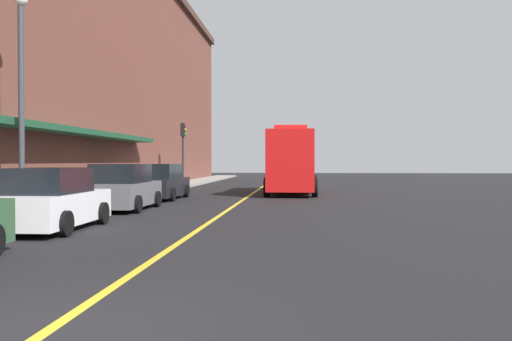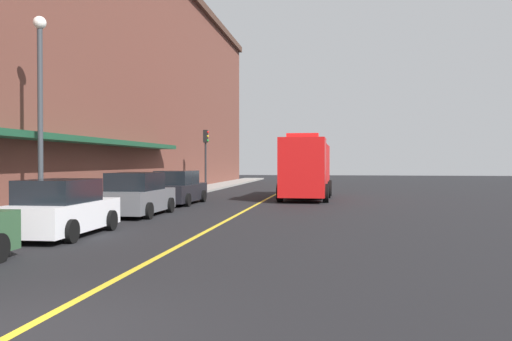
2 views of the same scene
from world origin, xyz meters
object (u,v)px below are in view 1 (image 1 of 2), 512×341
Objects in this scene: parking_meter_1 at (58,184)px; street_lamp_left at (21,79)px; parked_car_2 at (123,188)px; parked_car_3 at (161,183)px; parked_car_1 at (51,201)px; traffic_light_near at (183,142)px; fire_truck at (292,163)px.

street_lamp_left reaches higher than parking_meter_1.
parked_car_3 is at bearing 0.24° from parked_car_2.
traffic_light_near is (-1.39, 22.82, 2.38)m from parked_car_1.
parked_car_2 reaches higher than parked_car_3.
parked_car_2 is 1.01× the size of traffic_light_near.
parked_car_1 is at bearing -86.53° from traffic_light_near.
fire_truck reaches higher than parked_car_2.
parked_car_2 is 5.83m from parked_car_3.
parking_meter_1 is at bearing 149.28° from parked_car_2.
parked_car_3 is at bearing -83.33° from traffic_light_near.
parking_meter_1 is (-1.40, -2.40, 0.25)m from parked_car_2.
street_lamp_left is at bearing -91.85° from traffic_light_near.
parked_car_1 is 0.51× the size of fire_truck.
traffic_light_near is (-7.56, 5.88, 1.40)m from fire_truck.
parked_car_2 is at bearing 59.63° from parking_meter_1.
fire_truck is (6.17, 16.94, 0.97)m from parked_car_1.
traffic_light_near reaches higher than parked_car_2.
parked_car_1 reaches higher than parking_meter_1.
street_lamp_left reaches higher than parked_car_3.
street_lamp_left reaches higher than parked_car_2.
parked_car_3 is at bearing 80.72° from parking_meter_1.
parked_car_1 is 3.26× the size of parking_meter_1.
fire_truck is (6.21, 10.93, 0.94)m from parked_car_2.
fire_truck is at bearing -21.32° from parked_car_1.
parking_meter_1 is at bearing 64.67° from street_lamp_left.
parking_meter_1 is 0.31× the size of traffic_light_near.
fire_truck is 6.38× the size of parking_meter_1.
parked_car_2 is 0.51× the size of fire_truck.
parked_car_1 is 18.06m from fire_truck.
street_lamp_left is at bearing -28.42° from fire_truck.
parked_car_3 is 10.34m from street_lamp_left.
parked_car_2 is (-0.04, 6.01, 0.03)m from parked_car_1.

